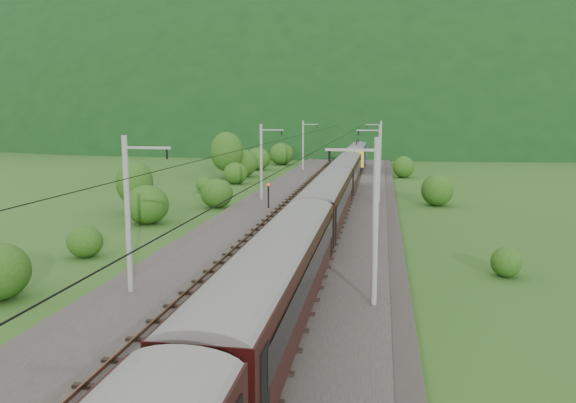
# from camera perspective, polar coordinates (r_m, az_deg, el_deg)

# --- Properties ---
(ground) EXTENTS (600.00, 600.00, 0.00)m
(ground) POSITION_cam_1_polar(r_m,az_deg,el_deg) (28.53, -4.09, -10.27)
(ground) COLOR #254916
(ground) RESTS_ON ground
(railbed) EXTENTS (14.00, 220.00, 0.30)m
(railbed) POSITION_cam_1_polar(r_m,az_deg,el_deg) (37.88, -0.54, -5.17)
(railbed) COLOR #38332D
(railbed) RESTS_ON ground
(track_left) EXTENTS (2.40, 220.00, 0.27)m
(track_left) POSITION_cam_1_polar(r_m,az_deg,el_deg) (38.31, -4.09, -4.69)
(track_left) COLOR brown
(track_left) RESTS_ON railbed
(track_right) EXTENTS (2.40, 220.00, 0.27)m
(track_right) POSITION_cam_1_polar(r_m,az_deg,el_deg) (37.49, 3.09, -4.98)
(track_right) COLOR brown
(track_right) RESTS_ON railbed
(catenary_left) EXTENTS (2.54, 192.28, 8.00)m
(catenary_left) POSITION_cam_1_polar(r_m,az_deg,el_deg) (59.71, -2.66, 4.21)
(catenary_left) COLOR gray
(catenary_left) RESTS_ON railbed
(catenary_right) EXTENTS (2.54, 192.28, 8.00)m
(catenary_right) POSITION_cam_1_polar(r_m,az_deg,el_deg) (58.38, 9.20, 4.00)
(catenary_right) COLOR gray
(catenary_right) RESTS_ON railbed
(overhead_wires) EXTENTS (4.83, 198.00, 0.03)m
(overhead_wires) POSITION_cam_1_polar(r_m,az_deg,el_deg) (36.81, -0.56, 5.38)
(overhead_wires) COLOR black
(overhead_wires) RESTS_ON ground
(mountain_main) EXTENTS (504.00, 360.00, 244.00)m
(mountain_main) POSITION_cam_1_polar(r_m,az_deg,el_deg) (286.41, 8.26, 6.92)
(mountain_main) COLOR #113312
(mountain_main) RESTS_ON ground
(mountain_ridge) EXTENTS (336.00, 280.00, 132.00)m
(mountain_ridge) POSITION_cam_1_polar(r_m,az_deg,el_deg) (349.94, -11.78, 7.16)
(mountain_ridge) COLOR #113312
(mountain_ridge) RESTS_ON ground
(train) EXTENTS (2.78, 132.24, 4.82)m
(train) POSITION_cam_1_polar(r_m,az_deg,el_deg) (32.83, 2.32, -1.70)
(train) COLOR black
(train) RESTS_ON ground
(hazard_post_near) EXTENTS (0.17, 0.17, 1.56)m
(hazard_post_near) POSITION_cam_1_polar(r_m,az_deg,el_deg) (69.59, 3.65, 2.04)
(hazard_post_near) COLOR red
(hazard_post_near) RESTS_ON railbed
(hazard_post_far) EXTENTS (0.16, 0.16, 1.50)m
(hazard_post_far) POSITION_cam_1_polar(r_m,az_deg,el_deg) (50.48, 2.91, -0.59)
(hazard_post_far) COLOR red
(hazard_post_far) RESTS_ON railbed
(signal) EXTENTS (0.27, 0.27, 2.42)m
(signal) POSITION_cam_1_polar(r_m,az_deg,el_deg) (54.54, -2.01, 0.83)
(signal) COLOR black
(signal) RESTS_ON railbed
(vegetation_left) EXTENTS (13.12, 146.30, 6.82)m
(vegetation_left) POSITION_cam_1_polar(r_m,az_deg,el_deg) (51.17, -14.78, 0.85)
(vegetation_left) COLOR #224713
(vegetation_left) RESTS_ON ground
(vegetation_right) EXTENTS (6.51, 98.56, 2.96)m
(vegetation_right) POSITION_cam_1_polar(r_m,az_deg,el_deg) (57.08, 14.26, 0.53)
(vegetation_right) COLOR #224713
(vegetation_right) RESTS_ON ground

